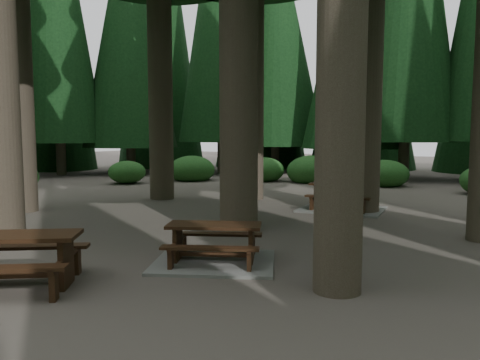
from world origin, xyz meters
The scene contains 5 objects.
ground centered at (0.00, 0.00, 0.00)m, with size 80.00×80.00×0.00m, color #4C453D.
picnic_table_a centered at (1.77, -2.22, 0.21)m, with size 2.50×2.34×0.67m.
picnic_table_c centered at (1.81, 4.22, 0.26)m, with size 2.45×2.10×0.77m.
picnic_table_e centered at (0.05, -4.68, 0.51)m, with size 2.27×2.19×0.77m.
shrub_ring centered at (0.70, 0.75, 0.40)m, with size 23.86×24.64×1.49m.
Camera 1 is at (6.07, -8.56, 2.15)m, focal length 35.00 mm.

